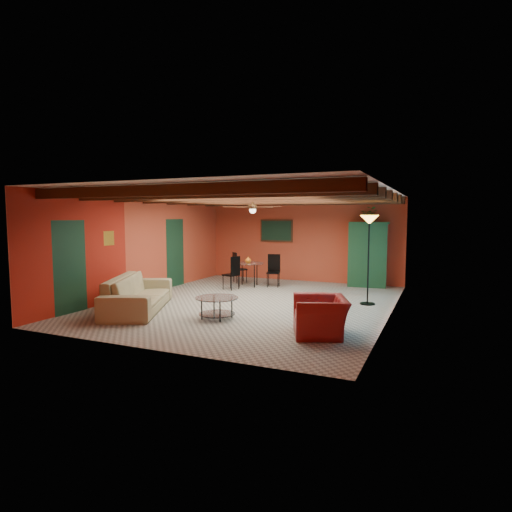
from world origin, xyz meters
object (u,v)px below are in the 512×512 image
at_px(armoire, 369,255).
at_px(potted_plant, 370,215).
at_px(coffee_table, 217,308).
at_px(dining_table, 248,270).
at_px(floor_lamp, 368,260).
at_px(sofa, 139,293).
at_px(vase, 248,251).
at_px(armchair, 320,316).

xyz_separation_m(armoire, potted_plant, (0.00, 0.00, 1.21)).
bearing_deg(coffee_table, dining_table, 105.77).
bearing_deg(floor_lamp, armoire, 98.68).
xyz_separation_m(dining_table, floor_lamp, (3.79, -1.30, 0.59)).
bearing_deg(coffee_table, potted_plant, 67.64).
relative_size(sofa, armoire, 1.41).
relative_size(coffee_table, potted_plant, 1.75).
distance_m(potted_plant, vase, 3.82).
bearing_deg(armoire, sofa, -133.38).
height_order(armchair, vase, vase).
xyz_separation_m(potted_plant, vase, (-3.38, -1.42, -1.07)).
xyz_separation_m(armoire, floor_lamp, (0.41, -2.72, 0.13)).
xyz_separation_m(sofa, dining_table, (0.88, 4.05, 0.10)).
distance_m(armchair, dining_table, 5.55).
bearing_deg(armoire, vase, -162.69).
bearing_deg(armchair, dining_table, -163.24).
height_order(armchair, potted_plant, potted_plant).
bearing_deg(armoire, potted_plant, 0.00).
height_order(armchair, floor_lamp, floor_lamp).
distance_m(sofa, potted_plant, 7.15).
bearing_deg(sofa, coffee_table, -114.08).
height_order(armoire, floor_lamp, floor_lamp).
xyz_separation_m(sofa, potted_plant, (4.25, 5.47, 1.77)).
distance_m(coffee_table, floor_lamp, 3.90).
xyz_separation_m(armoire, vase, (-3.38, -1.42, 0.14)).
xyz_separation_m(armchair, dining_table, (-3.44, 4.35, 0.15)).
bearing_deg(potted_plant, armchair, -89.38).
bearing_deg(potted_plant, coffee_table, -112.36).
xyz_separation_m(floor_lamp, potted_plant, (-0.41, 2.72, 1.08)).
height_order(sofa, dining_table, dining_table).
bearing_deg(vase, potted_plant, 22.80).
bearing_deg(vase, sofa, -102.23).
relative_size(sofa, armchair, 2.53).
bearing_deg(armchair, potted_plant, 159.05).
height_order(armoire, vase, armoire).
bearing_deg(vase, coffee_table, -74.23).
relative_size(coffee_table, vase, 4.59).
distance_m(armoire, potted_plant, 1.21).
height_order(coffee_table, armoire, armoire).
xyz_separation_m(coffee_table, vase, (-1.14, 4.03, 0.86)).
bearing_deg(dining_table, vase, 0.00).
relative_size(floor_lamp, vase, 11.06).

